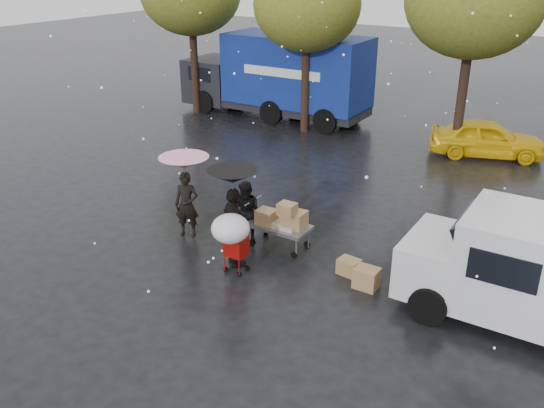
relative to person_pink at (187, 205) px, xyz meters
The scene contains 13 objects.
ground 1.75m from the person_pink, 13.77° to the right, with size 90.00×90.00×0.00m, color black.
person_pink is the anchor object (origin of this frame).
person_middle 1.56m from the person_pink, 18.37° to the left, with size 0.76×0.60×1.57m, color black.
person_black 1.97m from the person_pink, 17.70° to the right, with size 1.10×0.46×1.88m, color black.
umbrella_pink 1.10m from the person_pink, 90.00° to the left, with size 1.23×1.23×2.10m.
umbrella_black 2.38m from the person_pink, 17.70° to the right, with size 1.14×1.14×2.32m.
vendor_cart 2.46m from the person_pink, 16.26° to the left, with size 1.52×0.80×1.27m.
shopping_cart 2.32m from the person_pink, 25.29° to the right, with size 0.84×0.84×1.46m.
blue_truck 11.66m from the person_pink, 110.01° to the left, with size 8.30×2.60×3.50m.
box_ground_near 4.87m from the person_pink, ahead, with size 0.51×0.41×0.46m, color #966541.
box_ground_far 4.35m from the person_pink, ahead, with size 0.47×0.36×0.36m, color #966541.
yellow_taxi 11.41m from the person_pink, 64.71° to the left, with size 1.54×3.84×1.31m, color yellow.
tree_row 10.55m from the person_pink, 83.90° to the left, with size 21.60×4.40×7.12m.
Camera 1 is at (7.26, -9.59, 6.63)m, focal length 38.00 mm.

